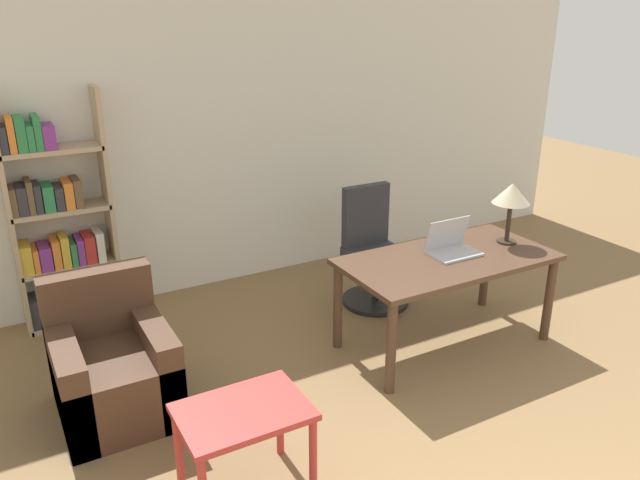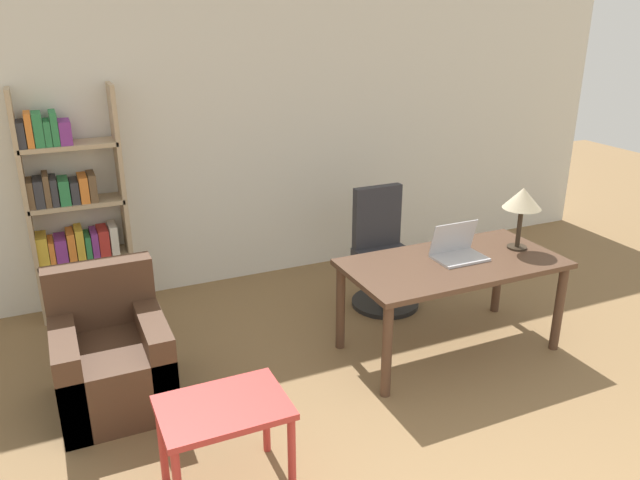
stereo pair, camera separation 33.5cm
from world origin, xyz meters
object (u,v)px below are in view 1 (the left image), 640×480
desk (447,268)px  armchair (113,370)px  laptop (451,246)px  side_table_blue (244,423)px  bookshelf (58,230)px  table_lamp (512,195)px  office_chair (373,254)px

desk → armchair: (-2.41, 0.35, -0.33)m
laptop → side_table_blue: 2.20m
bookshelf → side_table_blue: bearing=-78.4°
table_lamp → bookshelf: size_ratio=0.25×
office_chair → side_table_blue: (-1.90, -1.65, 0.01)m
office_chair → bookshelf: (-2.42, 0.88, 0.37)m
table_lamp → office_chair: 1.29m
table_lamp → office_chair: table_lamp is taller
armchair → bookshelf: bearing=92.8°
laptop → table_lamp: table_lamp is taller
desk → table_lamp: bearing=1.5°
side_table_blue → bookshelf: size_ratio=0.35×
table_lamp → desk: bearing=-178.5°
laptop → armchair: laptop is taller
desk → table_lamp: 0.77m
table_lamp → side_table_blue: size_ratio=0.72×
office_chair → bookshelf: bookshelf is taller
office_chair → bookshelf: bearing=159.9°
table_lamp → office_chair: bearing=127.0°
armchair → bookshelf: 1.52m
desk → bookshelf: bearing=144.3°
laptop → desk: bearing=-143.8°
side_table_blue → laptop: bearing=21.4°
office_chair → armchair: size_ratio=1.17×
table_lamp → bookshelf: bookshelf is taller
office_chair → armchair: office_chair is taller
laptop → side_table_blue: (-2.03, -0.80, -0.33)m
side_table_blue → table_lamp: bearing=16.6°
desk → laptop: 0.17m
laptop → table_lamp: size_ratio=0.78×
laptop → office_chair: size_ratio=0.36×
side_table_blue → armchair: 1.20m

